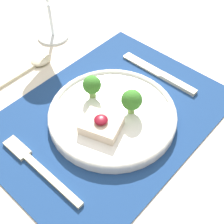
% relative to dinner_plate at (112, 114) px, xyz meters
% --- Properties ---
extents(dining_table, '(1.56, 1.13, 0.72)m').
position_rel_dinner_plate_xyz_m(dining_table, '(0.00, 0.01, -0.09)').
color(dining_table, beige).
rests_on(dining_table, ground_plane).
extents(placemat, '(0.46, 0.34, 0.00)m').
position_rel_dinner_plate_xyz_m(placemat, '(0.00, 0.01, -0.02)').
color(placemat, navy).
rests_on(placemat, dining_table).
extents(dinner_plate, '(0.25, 0.25, 0.07)m').
position_rel_dinner_plate_xyz_m(dinner_plate, '(0.00, 0.00, 0.00)').
color(dinner_plate, white).
rests_on(dinner_plate, placemat).
extents(fork, '(0.02, 0.19, 0.01)m').
position_rel_dinner_plate_xyz_m(fork, '(-0.16, 0.02, -0.01)').
color(fork, beige).
rests_on(fork, placemat).
extents(knife, '(0.02, 0.19, 0.01)m').
position_rel_dinner_plate_xyz_m(knife, '(0.16, -0.00, -0.01)').
color(knife, beige).
rests_on(knife, placemat).
extents(spoon, '(0.17, 0.04, 0.01)m').
position_rel_dinner_plate_xyz_m(spoon, '(-0.00, 0.24, -0.01)').
color(spoon, beige).
rests_on(spoon, dining_table).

